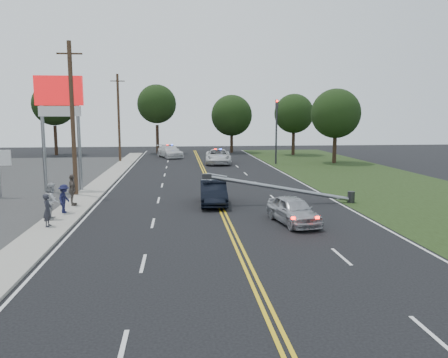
{
  "coord_description": "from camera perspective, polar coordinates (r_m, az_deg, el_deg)",
  "views": [
    {
      "loc": [
        -2.34,
        -17.37,
        5.27
      ],
      "look_at": [
        0.18,
        7.22,
        1.7
      ],
      "focal_mm": 35.0,
      "sensor_mm": 36.0,
      "label": 1
    }
  ],
  "objects": [
    {
      "name": "fallen_streetlight",
      "position": [
        26.55,
        8.46,
        -1.3
      ],
      "size": [
        9.36,
        0.44,
        1.91
      ],
      "color": "#2D2D30",
      "rests_on": "ground"
    },
    {
      "name": "pylon_sign",
      "position": [
        32.42,
        -20.69,
        8.98
      ],
      "size": [
        3.2,
        0.35,
        8.0
      ],
      "color": "gray",
      "rests_on": "ground"
    },
    {
      "name": "tree_6",
      "position": [
        62.91,
        -8.78,
        9.64
      ],
      "size": [
        5.45,
        5.45,
        9.68
      ],
      "color": "black",
      "rests_on": "ground"
    },
    {
      "name": "bystander_c",
      "position": [
        24.86,
        -20.14,
        -2.43
      ],
      "size": [
        0.72,
        1.07,
        1.55
      ],
      "primitive_type": "imported",
      "rotation": [
        0.0,
        0.0,
        1.42
      ],
      "color": "#171839",
      "rests_on": "sidewalk"
    },
    {
      "name": "ground",
      "position": [
        18.3,
        1.76,
        -8.52
      ],
      "size": [
        120.0,
        120.0,
        0.0
      ],
      "primitive_type": "plane",
      "color": "black",
      "rests_on": "ground"
    },
    {
      "name": "sidewalk",
      "position": [
        28.51,
        -18.04,
        -2.72
      ],
      "size": [
        1.8,
        70.0,
        0.12
      ],
      "primitive_type": "cube",
      "color": "gray",
      "rests_on": "ground"
    },
    {
      "name": "tree_9",
      "position": [
        50.79,
        14.4,
        8.28
      ],
      "size": [
        5.51,
        5.51,
        8.32
      ],
      "color": "black",
      "rests_on": "ground"
    },
    {
      "name": "tree_8",
      "position": [
        60.6,
        9.12,
        8.43
      ],
      "size": [
        5.32,
        5.32,
        8.28
      ],
      "color": "black",
      "rests_on": "ground"
    },
    {
      "name": "emergency_a",
      "position": [
        48.58,
        -0.78,
        2.96
      ],
      "size": [
        3.13,
        6.08,
        1.64
      ],
      "primitive_type": "imported",
      "rotation": [
        0.0,
        0.0,
        -0.07
      ],
      "color": "silver",
      "rests_on": "ground"
    },
    {
      "name": "traffic_signal",
      "position": [
        48.55,
        6.86,
        6.9
      ],
      "size": [
        0.28,
        0.41,
        7.05
      ],
      "color": "#2D2D30",
      "rests_on": "ground"
    },
    {
      "name": "waiting_sedan",
      "position": [
        21.82,
        9.02,
        -4.04
      ],
      "size": [
        2.25,
        4.17,
        1.35
      ],
      "primitive_type": "imported",
      "rotation": [
        0.0,
        0.0,
        0.17
      ],
      "color": "#A5A7AD",
      "rests_on": "ground"
    },
    {
      "name": "tree_5",
      "position": [
        63.81,
        -21.35,
        9.08
      ],
      "size": [
        5.71,
        5.71,
        9.72
      ],
      "color": "black",
      "rests_on": "ground"
    },
    {
      "name": "grass_verge",
      "position": [
        32.05,
        23.88,
        -1.95
      ],
      "size": [
        12.0,
        80.0,
        0.01
      ],
      "primitive_type": "cube",
      "color": "black",
      "rests_on": "ground"
    },
    {
      "name": "tree_7",
      "position": [
        63.65,
        1.01,
        8.3
      ],
      "size": [
        5.91,
        5.91,
        8.32
      ],
      "color": "black",
      "rests_on": "ground"
    },
    {
      "name": "crashed_sedan",
      "position": [
        26.21,
        -1.4,
        -1.78
      ],
      "size": [
        1.69,
        4.43,
        1.44
      ],
      "primitive_type": "imported",
      "rotation": [
        0.0,
        0.0,
        -0.04
      ],
      "color": "black",
      "rests_on": "ground"
    },
    {
      "name": "emergency_b",
      "position": [
        56.36,
        -7.08,
        3.59
      ],
      "size": [
        3.84,
        5.84,
        1.57
      ],
      "primitive_type": "imported",
      "rotation": [
        0.0,
        0.0,
        0.33
      ],
      "color": "silver",
      "rests_on": "ground"
    },
    {
      "name": "utility_pole_far",
      "position": [
        51.82,
        -13.59,
        7.78
      ],
      "size": [
        1.6,
        0.28,
        10.0
      ],
      "color": "#382619",
      "rests_on": "ground"
    },
    {
      "name": "bystander_b",
      "position": [
        23.64,
        -21.49,
        -2.66
      ],
      "size": [
        0.77,
        0.95,
        1.85
      ],
      "primitive_type": "imported",
      "rotation": [
        0.0,
        0.0,
        1.66
      ],
      "color": "#B6B6BB",
      "rests_on": "sidewalk"
    },
    {
      "name": "centerline_yellow",
      "position": [
        27.96,
        -0.95,
        -2.62
      ],
      "size": [
        0.36,
        80.0,
        0.0
      ],
      "primitive_type": "cube",
      "color": "gold",
      "rests_on": "ground"
    },
    {
      "name": "bystander_d",
      "position": [
        26.76,
        -19.2,
        -1.36
      ],
      "size": [
        0.66,
        1.14,
        1.82
      ],
      "primitive_type": "imported",
      "rotation": [
        0.0,
        0.0,
        1.78
      ],
      "color": "#5D524A",
      "rests_on": "sidewalk"
    },
    {
      "name": "bystander_a",
      "position": [
        22.12,
        -22.05,
        -3.8
      ],
      "size": [
        0.39,
        0.58,
        1.55
      ],
      "primitive_type": "imported",
      "rotation": [
        0.0,
        0.0,
        1.53
      ],
      "color": "#292931",
      "rests_on": "sidewalk"
    },
    {
      "name": "utility_pole_mid",
      "position": [
        30.16,
        -19.17,
        7.41
      ],
      "size": [
        1.6,
        0.28,
        10.0
      ],
      "color": "#382619",
      "rests_on": "ground"
    }
  ]
}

